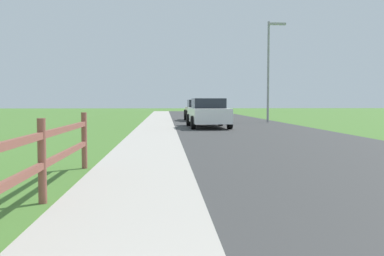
# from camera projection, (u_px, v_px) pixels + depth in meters

# --- Properties ---
(ground_plane) EXTENTS (120.00, 120.00, 0.00)m
(ground_plane) POSITION_uv_depth(u_px,v_px,m) (174.00, 125.00, 24.86)
(ground_plane) COLOR #49772F
(road_asphalt) EXTENTS (7.00, 66.00, 0.01)m
(road_asphalt) POSITION_uv_depth(u_px,v_px,m) (230.00, 123.00, 27.07)
(road_asphalt) COLOR #393939
(road_asphalt) RESTS_ON ground
(curb_concrete) EXTENTS (6.00, 66.00, 0.01)m
(curb_concrete) POSITION_uv_depth(u_px,v_px,m) (124.00, 123.00, 26.67)
(curb_concrete) COLOR #B3ACA2
(curb_concrete) RESTS_ON ground
(grass_verge) EXTENTS (5.00, 66.00, 0.00)m
(grass_verge) POSITION_uv_depth(u_px,v_px,m) (100.00, 123.00, 26.58)
(grass_verge) COLOR #49772F
(grass_verge) RESTS_ON ground
(parked_suv_white) EXTENTS (2.09, 4.88, 1.50)m
(parked_suv_white) POSITION_uv_depth(u_px,v_px,m) (208.00, 113.00, 22.65)
(parked_suv_white) COLOR white
(parked_suv_white) RESTS_ON ground
(parked_car_beige) EXTENTS (2.09, 4.34, 1.47)m
(parked_car_beige) POSITION_uv_depth(u_px,v_px,m) (200.00, 110.00, 30.82)
(parked_car_beige) COLOR #C6B793
(parked_car_beige) RESTS_ON ground
(street_lamp) EXTENTS (1.17, 0.20, 6.45)m
(street_lamp) POSITION_uv_depth(u_px,v_px,m) (270.00, 63.00, 27.97)
(street_lamp) COLOR gray
(street_lamp) RESTS_ON ground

